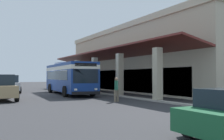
# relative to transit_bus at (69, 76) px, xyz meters

# --- Properties ---
(ground) EXTENTS (120.00, 120.00, 0.00)m
(ground) POSITION_rel_transit_bus_xyz_m (-1.79, 6.16, -1.85)
(ground) COLOR #2D2D30
(curb_strip) EXTENTS (33.92, 0.50, 0.12)m
(curb_strip) POSITION_rel_transit_bus_xyz_m (-0.94, 3.10, -1.79)
(curb_strip) COLOR #9E998E
(curb_strip) RESTS_ON ground
(plaza_building) EXTENTS (28.56, 16.31, 7.84)m
(plaza_building) POSITION_rel_transit_bus_xyz_m (-0.94, 12.73, 2.07)
(plaza_building) COLOR #B2A88E
(plaza_building) RESTS_ON ground
(transit_bus) EXTENTS (11.35, 3.29, 3.34)m
(transit_bus) POSITION_rel_transit_bus_xyz_m (0.00, 0.00, 0.00)
(transit_bus) COLOR navy
(transit_bus) RESTS_ON ground
(parked_suv_silver) EXTENTS (4.91, 2.40, 1.97)m
(parked_suv_silver) POSITION_rel_transit_bus_xyz_m (-4.91, -5.21, -0.84)
(parked_suv_silver) COLOR #B2B5BA
(parked_suv_silver) RESTS_ON ground
(pedestrian) EXTENTS (0.54, 0.51, 1.76)m
(pedestrian) POSITION_rel_transit_bus_xyz_m (9.38, 0.43, -0.86)
(pedestrian) COLOR #726651
(pedestrian) RESTS_ON ground
(potted_palm) EXTENTS (1.87, 2.12, 3.05)m
(potted_palm) POSITION_rel_transit_bus_xyz_m (-4.81, 4.65, -1.11)
(potted_palm) COLOR brown
(potted_palm) RESTS_ON ground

